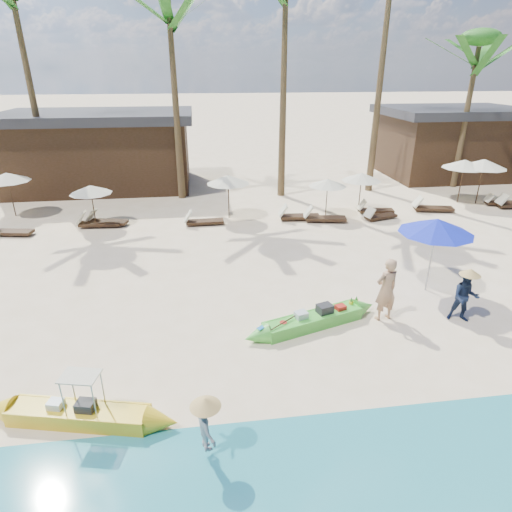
{
  "coord_description": "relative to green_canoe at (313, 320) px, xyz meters",
  "views": [
    {
      "loc": [
        -2.42,
        -9.03,
        6.58
      ],
      "look_at": [
        -0.91,
        2.0,
        1.67
      ],
      "focal_mm": 30.0,
      "sensor_mm": 36.0,
      "label": 1
    }
  ],
  "objects": [
    {
      "name": "ground",
      "position": [
        -0.51,
        -0.75,
        -0.2
      ],
      "size": [
        240.0,
        240.0,
        0.0
      ],
      "primitive_type": "plane",
      "color": "beige",
      "rests_on": "ground"
    },
    {
      "name": "green_canoe",
      "position": [
        0.0,
        0.0,
        0.0
      ],
      "size": [
        4.5,
        1.69,
        0.59
      ],
      "rotation": [
        0.0,
        0.0,
        0.31
      ],
      "color": "green",
      "rests_on": "ground"
    },
    {
      "name": "yellow_canoe",
      "position": [
        -5.57,
        -2.78,
        -0.01
      ],
      "size": [
        4.49,
        1.34,
        1.18
      ],
      "rotation": [
        0.0,
        0.0,
        -0.23
      ],
      "color": "yellow",
      "rests_on": "ground"
    },
    {
      "name": "tourist",
      "position": [
        2.08,
        0.12,
        0.74
      ],
      "size": [
        0.77,
        0.6,
        1.88
      ],
      "primitive_type": "imported",
      "rotation": [
        0.0,
        0.0,
        3.38
      ],
      "color": "tan",
      "rests_on": "ground"
    },
    {
      "name": "vendor_green",
      "position": [
        4.24,
        -0.27,
        0.55
      ],
      "size": [
        0.89,
        0.8,
        1.5
      ],
      "primitive_type": "imported",
      "rotation": [
        0.0,
        0.0,
        -0.38
      ],
      "color": "#141F38",
      "rests_on": "ground"
    },
    {
      "name": "vendor_yellow",
      "position": [
        -3.02,
        -3.94,
        0.5
      ],
      "size": [
        0.57,
        0.76,
        1.04
      ],
      "primitive_type": "imported",
      "rotation": [
        0.0,
        0.0,
        1.88
      ],
      "color": "gray",
      "rests_on": "ground"
    },
    {
      "name": "blue_umbrella",
      "position": [
        4.16,
        1.58,
        1.99
      ],
      "size": [
        2.25,
        2.25,
        2.42
      ],
      "color": "#99999E",
      "rests_on": "ground"
    },
    {
      "name": "resort_parasol_3",
      "position": [
        -11.8,
        11.37,
        1.7
      ],
      "size": [
        2.05,
        2.05,
        2.11
      ],
      "color": "#352016",
      "rests_on": "ground"
    },
    {
      "name": "lounger_3_right",
      "position": [
        -11.1,
        8.62,
        0.01
      ],
      "size": [
        1.92,
        0.88,
        0.63
      ],
      "rotation": [
        0.0,
        0.0,
        -0.18
      ],
      "color": "#352016",
      "rests_on": "ground"
    },
    {
      "name": "resort_parasol_4",
      "position": [
        -7.64,
        9.36,
        1.49
      ],
      "size": [
        1.82,
        1.82,
        1.88
      ],
      "color": "#352016",
      "rests_on": "ground"
    },
    {
      "name": "lounger_4_left",
      "position": [
        -7.56,
        9.19,
        0.02
      ],
      "size": [
        1.92,
        0.71,
        0.64
      ],
      "rotation": [
        0.0,
        0.0,
        -0.07
      ],
      "color": "#352016",
      "rests_on": "ground"
    },
    {
      "name": "lounger_4_right",
      "position": [
        -7.23,
        9.43,
        0.01
      ],
      "size": [
        1.9,
        1.03,
        0.62
      ],
      "rotation": [
        0.0,
        0.0,
        -0.28
      ],
      "color": "#352016",
      "rests_on": "ground"
    },
    {
      "name": "resort_parasol_5",
      "position": [
        -1.57,
        9.68,
        1.67
      ],
      "size": [
        2.01,
        2.01,
        2.07
      ],
      "color": "#352016",
      "rests_on": "ground"
    },
    {
      "name": "lounger_5_left",
      "position": [
        -2.87,
        8.84,
        0.0
      ],
      "size": [
        1.79,
        0.58,
        0.6
      ],
      "rotation": [
        0.0,
        0.0,
        0.02
      ],
      "color": "#352016",
      "rests_on": "ground"
    },
    {
      "name": "resort_parasol_6",
      "position": [
        3.08,
        9.3,
        1.45
      ],
      "size": [
        1.78,
        1.78,
        1.83
      ],
      "color": "#352016",
      "rests_on": "ground"
    },
    {
      "name": "lounger_6_left",
      "position": [
        1.58,
        8.94,
        0.02
      ],
      "size": [
        1.98,
        0.75,
        0.66
      ],
      "rotation": [
        0.0,
        0.0,
        -0.08
      ],
      "color": "#352016",
      "rests_on": "ground"
    },
    {
      "name": "lounger_6_right",
      "position": [
        2.7,
        8.52,
        0.02
      ],
      "size": [
        2.04,
        0.95,
        0.67
      ],
      "rotation": [
        0.0,
        0.0,
        -0.19
      ],
      "color": "#352016",
      "rests_on": "ground"
    },
    {
      "name": "resort_parasol_7",
      "position": [
        4.89,
        9.74,
        1.56
      ],
      "size": [
        1.9,
        1.9,
        1.95
      ],
      "color": "#352016",
      "rests_on": "ground"
    },
    {
      "name": "lounger_7_left",
      "position": [
        5.55,
        9.4,
        0.0
      ],
      "size": [
        1.81,
        0.8,
        0.59
      ],
      "rotation": [
        0.0,
        0.0,
        -0.16
      ],
      "color": "#352016",
      "rests_on": "ground"
    },
    {
      "name": "lounger_7_right",
      "position": [
        5.43,
        8.46,
        -0.01
      ],
      "size": [
        1.73,
        0.94,
        0.56
      ],
      "rotation": [
        0.0,
        0.0,
        0.28
      ],
      "color": "#352016",
      "rests_on": "ground"
    },
    {
      "name": "resort_parasol_8",
      "position": [
        10.71,
        10.6,
        1.85
      ],
      "size": [
        2.2,
        2.2,
        2.27
      ],
      "color": "#352016",
      "rests_on": "ground"
    },
    {
      "name": "lounger_8_left",
      "position": [
        8.48,
        9.31,
        0.02
      ],
      "size": [
        2.05,
        1.02,
        0.67
      ],
      "rotation": [
        0.0,
        0.0,
        -0.22
      ],
      "color": "#352016",
      "rests_on": "ground"
    },
    {
      "name": "resort_parasol_9",
      "position": [
        11.56,
        10.27,
        1.9
      ],
      "size": [
        2.26,
        2.26,
        2.33
      ],
      "color": "#352016",
      "rests_on": "ground"
    },
    {
      "name": "lounger_9_left",
      "position": [
        12.52,
        9.79,
        -0.01
      ],
      "size": [
        1.7,
        0.73,
        0.56
      ],
      "rotation": [
        0.0,
        0.0,
        -0.14
      ],
      "color": "#352016",
      "rests_on": "ground"
    },
    {
      "name": "palm_2",
      "position": [
        -10.95,
        14.33,
        8.98
      ],
      "size": [
        2.08,
        2.08,
        11.33
      ],
      "color": "brown",
      "rests_on": "ground"
    },
    {
      "name": "palm_3",
      "position": [
        -3.86,
        13.52,
        8.38
      ],
      "size": [
        2.08,
        2.08,
        10.52
      ],
      "color": "brown",
      "rests_on": "ground"
    },
    {
      "name": "palm_4",
      "position": [
        1.64,
        13.26,
        9.25
      ],
      "size": [
        2.08,
        2.08,
        11.7
      ],
      "color": "brown",
      "rests_on": "ground"
    },
    {
      "name": "palm_6",
      "position": [
        12.33,
        13.77,
        6.85
      ],
      "size": [
        2.08,
        2.08,
        8.51
      ],
      "color": "brown",
      "rests_on": "ground"
    },
    {
      "name": "pavilion_west",
      "position": [
        -8.51,
        16.75,
        1.99
      ],
      "size": [
        10.8,
        6.6,
        4.3
      ],
      "color": "#352016",
      "rests_on": "ground"
    },
    {
      "name": "pavilion_east",
      "position": [
        13.49,
        16.75,
        2.0
      ],
      "size": [
        8.8,
        6.6,
        4.3
      ],
      "color": "#352016",
      "rests_on": "ground"
    }
  ]
}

